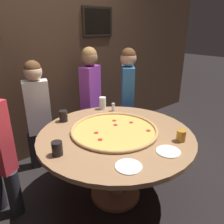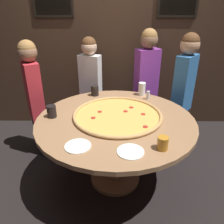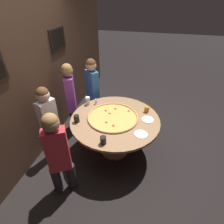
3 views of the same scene
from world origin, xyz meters
The scene contains 15 objects.
ground_plane centered at (0.00, 0.00, 0.00)m, with size 24.00×24.00×0.00m, color black.
back_wall centered at (0.00, 1.34, 1.30)m, with size 6.40×0.08×2.60m.
dining_table centered at (0.00, 0.00, 0.60)m, with size 1.48×1.48×0.74m.
giant_pizza centered at (0.02, 0.04, 0.75)m, with size 0.85×0.85×0.03m.
drink_cup_centre_back centered at (-0.24, 0.58, 0.80)m, with size 0.09×0.09×0.12m, color black.
drink_cup_far_left centered at (-0.60, 0.02, 0.80)m, with size 0.09×0.09×0.12m, color black.
drink_cup_near_left centered at (0.31, 0.59, 0.81)m, with size 0.08×0.08×0.15m, color white.
drink_cup_by_shaker centered at (0.34, -0.49, 0.79)m, with size 0.08×0.08×0.10m, color #BC7A23.
white_plate_near_front centered at (-0.29, -0.46, 0.74)m, with size 0.20×0.20×0.01m, color white.
white_plate_beside_cup centered at (0.10, -0.53, 0.74)m, with size 0.20×0.20×0.01m, color white.
condiment_shaker centered at (0.37, 0.46, 0.79)m, with size 0.04×0.04×0.10m.
diner_far_right centered at (0.83, 0.69, 0.81)m, with size 0.33×0.36×1.43m.
diner_centre_back centered at (-0.33, 1.02, 0.76)m, with size 0.36×0.23×1.35m.
diner_far_left centered at (0.42, 0.99, 0.82)m, with size 0.38×0.26×1.45m.
diner_side_right centered at (-0.94, 0.53, 0.78)m, with size 0.28×0.36×1.38m.
Camera 2 is at (-0.02, -1.82, 1.69)m, focal length 35.00 mm.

